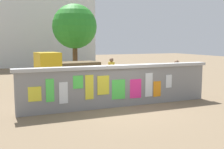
# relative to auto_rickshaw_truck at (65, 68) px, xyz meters

# --- Properties ---
(ground) EXTENTS (60.00, 60.00, 0.00)m
(ground) POSITION_rel_auto_rickshaw_truck_xyz_m (0.68, 1.70, -0.90)
(ground) COLOR #7A664C
(poster_wall) EXTENTS (7.80, 0.42, 1.58)m
(poster_wall) POSITION_rel_auto_rickshaw_truck_xyz_m (0.68, -6.30, -0.09)
(poster_wall) COLOR gray
(poster_wall) RESTS_ON ground
(auto_rickshaw_truck) EXTENTS (3.75, 1.90, 1.85)m
(auto_rickshaw_truck) POSITION_rel_auto_rickshaw_truck_xyz_m (0.00, 0.00, 0.00)
(auto_rickshaw_truck) COLOR black
(auto_rickshaw_truck) RESTS_ON ground
(motorcycle) EXTENTS (1.90, 0.56, 0.87)m
(motorcycle) POSITION_rel_auto_rickshaw_truck_xyz_m (-1.81, -3.55, -0.44)
(motorcycle) COLOR black
(motorcycle) RESTS_ON ground
(bicycle_near) EXTENTS (1.68, 0.52, 0.95)m
(bicycle_near) POSITION_rel_auto_rickshaw_truck_xyz_m (2.55, -3.99, -0.54)
(bicycle_near) COLOR black
(bicycle_near) RESTS_ON ground
(bicycle_far) EXTENTS (1.65, 0.61, 0.95)m
(bicycle_far) POSITION_rel_auto_rickshaw_truck_xyz_m (0.77, -3.78, -0.54)
(bicycle_far) COLOR black
(bicycle_far) RESTS_ON ground
(person_walking) EXTENTS (0.42, 0.42, 1.62)m
(person_walking) POSITION_rel_auto_rickshaw_truck_xyz_m (1.89, -2.56, 0.09)
(person_walking) COLOR #3F994C
(person_walking) RESTS_ON ground
(person_bystander) EXTENTS (0.41, 0.41, 1.62)m
(person_bystander) POSITION_rel_auto_rickshaw_truck_xyz_m (4.02, -5.25, 0.09)
(person_bystander) COLOR #BF6626
(person_bystander) RESTS_ON ground
(tree_roadside) EXTENTS (3.39, 3.39, 5.29)m
(tree_roadside) POSITION_rel_auto_rickshaw_truck_xyz_m (1.96, 4.90, 2.68)
(tree_roadside) COLOR brown
(tree_roadside) RESTS_ON ground
(building_background) EXTENTS (11.91, 7.06, 7.40)m
(building_background) POSITION_rel_auto_rickshaw_truck_xyz_m (-0.03, 14.41, 2.81)
(building_background) COLOR silver
(building_background) RESTS_ON ground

